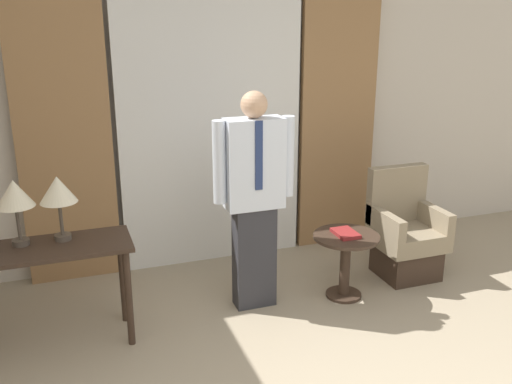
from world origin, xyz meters
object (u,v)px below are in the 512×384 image
at_px(table_lamp_left, 15,196).
at_px(book, 345,233).
at_px(person, 254,194).
at_px(armchair, 405,237).
at_px(table_lamp_right, 58,192).
at_px(desk, 45,265).
at_px(side_table, 345,255).

xyz_separation_m(table_lamp_left, book, (2.40, -0.12, -0.54)).
height_order(person, armchair, person).
bearing_deg(armchair, person, -176.88).
bearing_deg(table_lamp_right, table_lamp_left, 180.00).
relative_size(table_lamp_left, book, 1.93).
height_order(desk, table_lamp_left, table_lamp_left).
distance_m(desk, person, 1.57).
relative_size(table_lamp_right, armchair, 0.48).
height_order(table_lamp_left, armchair, table_lamp_left).
bearing_deg(person, desk, -176.96).
height_order(table_lamp_left, book, table_lamp_left).
relative_size(side_table, book, 2.29).
distance_m(table_lamp_left, side_table, 2.52).
bearing_deg(person, armchair, 3.12).
bearing_deg(table_lamp_left, side_table, -3.09).
distance_m(person, armchair, 1.55).
bearing_deg(book, desk, 179.09).
distance_m(table_lamp_right, side_table, 2.26).
bearing_deg(person, side_table, -9.62).
distance_m(armchair, side_table, 0.73).
bearing_deg(desk, table_lamp_left, 147.56).
xyz_separation_m(table_lamp_right, side_table, (2.14, -0.13, -0.73)).
bearing_deg(side_table, person, 170.38).
relative_size(table_lamp_left, table_lamp_right, 1.00).
distance_m(desk, table_lamp_right, 0.50).
xyz_separation_m(desk, table_lamp_right, (0.14, 0.09, 0.48)).
height_order(armchair, book, armchair).
bearing_deg(table_lamp_right, desk, -147.56).
bearing_deg(table_lamp_left, armchair, 1.36).
distance_m(person, book, 0.83).
relative_size(table_lamp_right, side_table, 0.84).
distance_m(table_lamp_left, book, 2.46).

